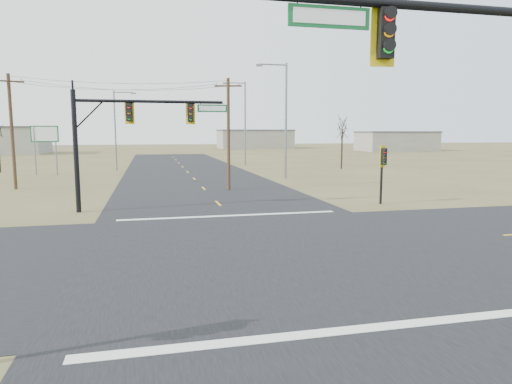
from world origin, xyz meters
TOP-DOWN VIEW (x-y plane):
  - ground at (0.00, 0.00)m, footprint 320.00×320.00m
  - road_ew at (0.00, 0.00)m, footprint 160.00×14.00m
  - road_ns at (0.00, 0.00)m, footprint 14.00×160.00m
  - stop_bar_near at (0.00, -7.50)m, footprint 12.00×0.40m
  - stop_bar_far at (0.00, 7.50)m, footprint 12.00×0.40m
  - mast_arm_far at (-5.25, 10.72)m, footprint 8.84×0.53m
  - pedestal_signal_ne at (10.14, 9.39)m, footprint 0.68×0.60m
  - utility_pole_near at (1.84, 18.61)m, footprint 2.09×0.62m
  - utility_pole_far at (-14.83, 23.27)m, footprint 2.15×0.85m
  - highway_sign at (-15.03, 35.93)m, footprint 2.81×0.16m
  - streetlight_a at (8.71, 26.66)m, footprint 3.13×0.35m
  - streetlight_b at (8.44, 45.03)m, footprint 3.16×0.31m
  - streetlight_c at (-7.86, 39.83)m, footprint 2.64×0.43m
  - bare_tree_c at (19.10, 36.13)m, footprint 2.70×2.70m
  - bare_tree_d at (21.67, 41.95)m, footprint 3.13×3.13m
  - warehouse_mid at (25.00, 110.00)m, footprint 20.00×12.00m
  - warehouse_right at (55.00, 85.00)m, footprint 18.00×10.00m

SIDE VIEW (x-z plane):
  - ground at x=0.00m, z-range 0.00..0.00m
  - road_ew at x=0.00m, z-range 0.00..0.02m
  - road_ns at x=0.00m, z-range 0.00..0.02m
  - stop_bar_near at x=0.00m, z-range 0.03..0.03m
  - stop_bar_far at x=0.00m, z-range 0.03..0.03m
  - warehouse_right at x=55.00m, z-range 0.00..4.50m
  - warehouse_mid at x=25.00m, z-range 0.00..5.00m
  - pedestal_signal_ne at x=10.14m, z-range 0.91..4.66m
  - highway_sign at x=-15.03m, z-range 1.15..6.41m
  - utility_pole_near at x=1.84m, z-range 0.20..8.90m
  - bare_tree_c at x=19.10m, z-range 1.72..7.79m
  - utility_pole_far at x=-14.83m, z-range 0.19..9.34m
  - mast_arm_far at x=-5.25m, z-range 1.55..8.48m
  - streetlight_c at x=-7.86m, z-range 0.58..9.98m
  - bare_tree_d at x=21.67m, z-range 2.21..9.46m
  - streetlight_a at x=8.71m, z-range 0.69..11.91m
  - streetlight_b at x=8.44m, z-range 0.70..12.07m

